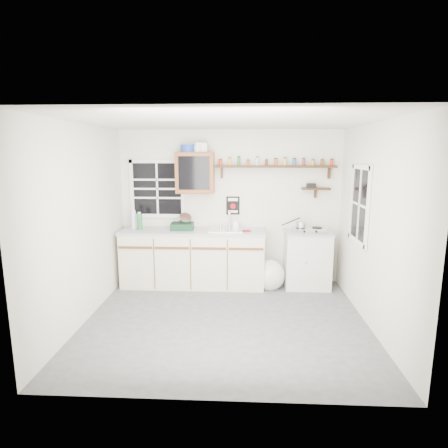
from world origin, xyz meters
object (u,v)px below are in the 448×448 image
(right_cabinet, at_px, (307,259))
(hotplate, at_px, (309,230))
(upper_cabinet, at_px, (195,173))
(dish_rack, at_px, (183,224))
(spice_shelf, at_px, (276,166))
(main_cabinet, at_px, (193,258))

(right_cabinet, relative_size, hotplate, 1.73)
(upper_cabinet, distance_m, dish_rack, 0.85)
(spice_shelf, bearing_deg, upper_cabinet, -176.90)
(right_cabinet, height_order, upper_cabinet, upper_cabinet)
(main_cabinet, height_order, dish_rack, dish_rack)
(right_cabinet, xyz_separation_m, dish_rack, (-1.99, 0.00, 0.55))
(hotplate, bearing_deg, upper_cabinet, 173.22)
(main_cabinet, relative_size, dish_rack, 6.22)
(main_cabinet, bearing_deg, dish_rack, 169.24)
(upper_cabinet, xyz_separation_m, spice_shelf, (1.28, 0.07, 0.11))
(hotplate, bearing_deg, main_cabinet, 177.77)
(right_cabinet, xyz_separation_m, spice_shelf, (-0.52, 0.19, 1.47))
(upper_cabinet, xyz_separation_m, dish_rack, (-0.19, -0.11, -0.82))
(dish_rack, bearing_deg, spice_shelf, 4.32)
(upper_cabinet, bearing_deg, main_cabinet, -103.68)
(dish_rack, bearing_deg, main_cabinet, -13.54)
(main_cabinet, height_order, right_cabinet, main_cabinet)
(spice_shelf, relative_size, hotplate, 3.64)
(main_cabinet, xyz_separation_m, upper_cabinet, (0.03, 0.14, 1.36))
(right_cabinet, distance_m, upper_cabinet, 2.26)
(upper_cabinet, distance_m, hotplate, 2.01)
(spice_shelf, distance_m, hotplate, 1.14)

